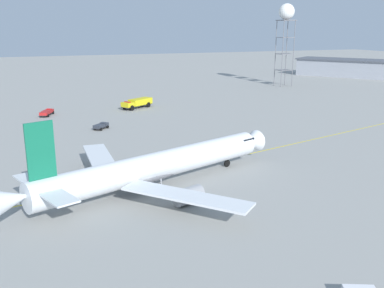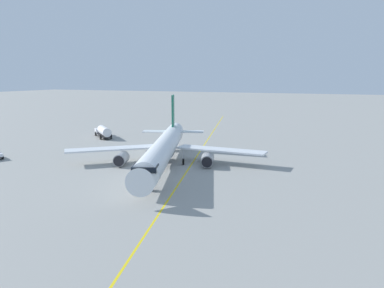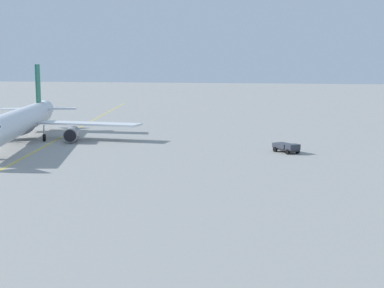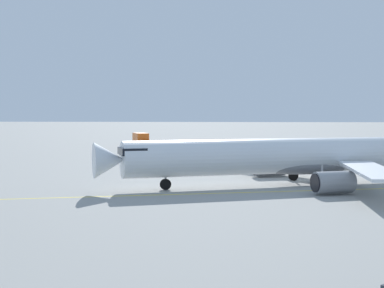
% 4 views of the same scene
% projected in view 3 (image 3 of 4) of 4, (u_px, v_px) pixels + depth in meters
% --- Properties ---
extents(ground_plane, '(600.00, 600.00, 0.00)m').
position_uv_depth(ground_plane, '(20.00, 140.00, 80.25)').
color(ground_plane, gray).
extents(airliner_main, '(33.44, 40.69, 11.38)m').
position_uv_depth(airliner_main, '(19.00, 123.00, 77.34)').
color(airliner_main, silver).
rests_on(airliner_main, ground_plane).
extents(baggage_truck_truck, '(3.73, 3.74, 1.22)m').
position_uv_depth(baggage_truck_truck, '(286.00, 147.00, 68.77)').
color(baggage_truck_truck, '#232326').
rests_on(baggage_truck_truck, ground_plane).
extents(taxiway_centreline, '(41.32, 159.73, 0.01)m').
position_uv_depth(taxiway_centreline, '(56.00, 140.00, 80.98)').
color(taxiway_centreline, yellow).
rests_on(taxiway_centreline, ground_plane).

